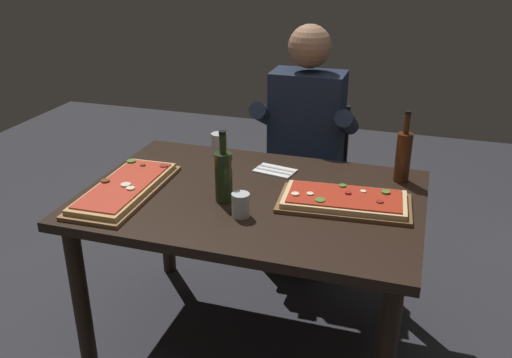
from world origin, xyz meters
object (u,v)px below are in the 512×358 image
pizza_rectangular_front (344,201)px  wine_bottle_dark (224,175)px  tumbler_far_side (241,205)px  seated_diner (305,139)px  dining_table (252,215)px  diner_chair (308,174)px  tumbler_near_camera (219,145)px  pizza_rectangular_left (125,188)px  oil_bottle_amber (403,156)px

pizza_rectangular_front → wine_bottle_dark: wine_bottle_dark is taller
tumbler_far_side → seated_diner: 0.93m
pizza_rectangular_front → seated_diner: bearing=114.5°
dining_table → wine_bottle_dark: 0.24m
tumbler_far_side → diner_chair: bearing=88.0°
tumbler_near_camera → pizza_rectangular_left: bearing=-112.2°
wine_bottle_dark → seated_diner: bearing=79.9°
pizza_rectangular_left → seated_diner: size_ratio=0.45×
pizza_rectangular_front → diner_chair: bearing=111.3°
wine_bottle_dark → tumbler_far_side: size_ratio=3.16×
tumbler_far_side → wine_bottle_dark: bearing=135.3°
wine_bottle_dark → tumbler_near_camera: bearing=113.1°
wine_bottle_dark → seated_diner: 0.84m
dining_table → pizza_rectangular_left: 0.55m
pizza_rectangular_front → wine_bottle_dark: (-0.47, -0.10, 0.09)m
oil_bottle_amber → tumbler_near_camera: 0.88m
dining_table → seated_diner: bearing=85.8°
tumbler_far_side → oil_bottle_amber: bearing=43.2°
dining_table → wine_bottle_dark: bearing=-136.6°
pizza_rectangular_left → tumbler_far_side: bearing=-5.6°
seated_diner → diner_chair: bearing=90.0°
wine_bottle_dark → pizza_rectangular_front: bearing=12.4°
pizza_rectangular_left → tumbler_near_camera: tumbler_near_camera is taller
seated_diner → wine_bottle_dark: bearing=-100.1°
dining_table → oil_bottle_amber: 0.70m
seated_diner → oil_bottle_amber: bearing=-37.4°
pizza_rectangular_front → tumbler_far_side: size_ratio=5.78×
diner_chair → seated_diner: seated_diner is taller
diner_chair → wine_bottle_dark: bearing=-98.8°
pizza_rectangular_front → oil_bottle_amber: 0.39m
pizza_rectangular_front → diner_chair: (-0.33, 0.84, -0.27)m
pizza_rectangular_front → seated_diner: size_ratio=0.41×
pizza_rectangular_front → pizza_rectangular_left: size_ratio=0.90×
oil_bottle_amber → tumbler_far_side: (-0.56, -0.53, -0.07)m
tumbler_far_side → pizza_rectangular_left: bearing=174.4°
oil_bottle_amber → diner_chair: (-0.53, 0.52, -0.37)m
seated_diner → tumbler_far_side: bearing=-92.3°
oil_bottle_amber → dining_table: bearing=-150.1°
tumbler_near_camera → diner_chair: (0.35, 0.46, -0.30)m
dining_table → wine_bottle_dark: (-0.09, -0.09, 0.21)m
tumbler_far_side → seated_diner: bearing=87.7°
diner_chair → seated_diner: 0.28m
pizza_rectangular_front → wine_bottle_dark: bearing=-167.6°
tumbler_near_camera → wine_bottle_dark: bearing=-66.9°
dining_table → tumbler_far_side: size_ratio=14.83×
pizza_rectangular_front → seated_diner: seated_diner is taller
pizza_rectangular_left → tumbler_near_camera: bearing=67.8°
tumbler_near_camera → dining_table: bearing=-52.8°
oil_bottle_amber → pizza_rectangular_left: bearing=-156.5°
pizza_rectangular_left → seated_diner: (0.57, 0.88, -0.02)m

